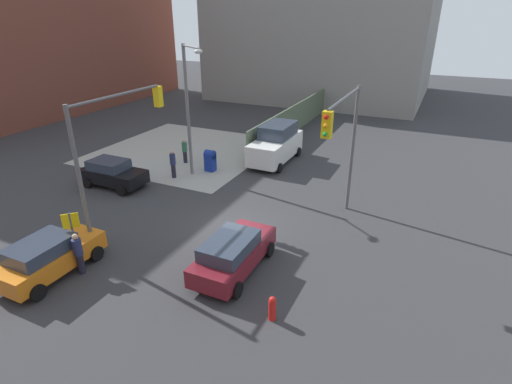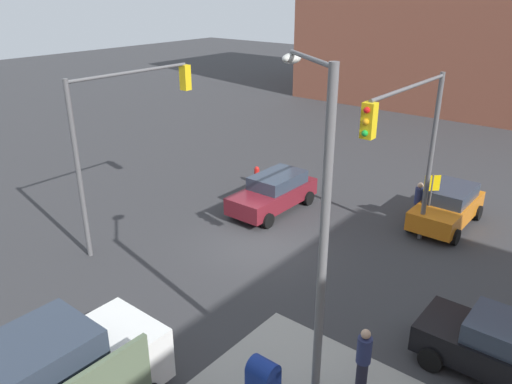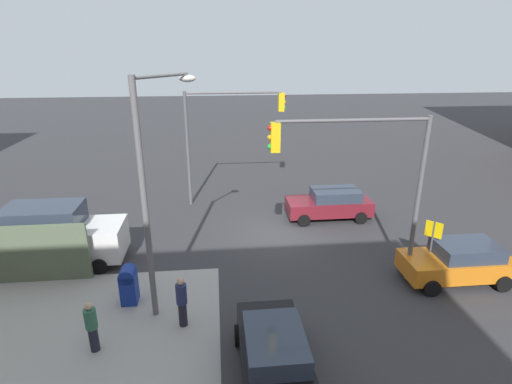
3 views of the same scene
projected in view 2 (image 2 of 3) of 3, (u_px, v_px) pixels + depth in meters
ground_plane at (260, 246)px, 19.16m from camera, size 120.00×120.00×0.00m
traffic_signal_nw_corner at (411, 137)px, 16.41m from camera, size 5.78×0.36×6.50m
traffic_signal_se_corner at (125, 122)px, 18.31m from camera, size 5.62×0.36×6.50m
street_lamp_corner at (318, 218)px, 10.58m from camera, size 1.80×2.21×8.00m
warning_sign_two_way at (431, 193)px, 19.86m from camera, size 0.48×0.48×2.40m
mailbox_blue at (263, 384)px, 11.51m from camera, size 0.56×0.64×1.43m
fire_hydrant at (257, 175)px, 25.00m from camera, size 0.26×0.26×0.94m
sedan_black at (501, 348)px, 12.53m from camera, size 2.02×3.90×1.62m
sedan_orange at (448, 206)px, 20.60m from camera, size 4.18×2.02×1.62m
hatchback_maroon at (274, 192)px, 22.01m from camera, size 4.45×2.02×1.62m
pedestrian_waiting at (418, 202)px, 20.76m from camera, size 0.36×0.36×1.80m
pedestrian_walking_north at (363, 359)px, 12.00m from camera, size 0.36×0.36×1.80m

